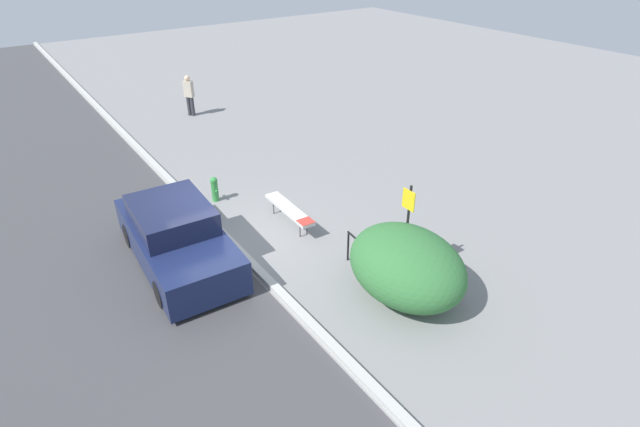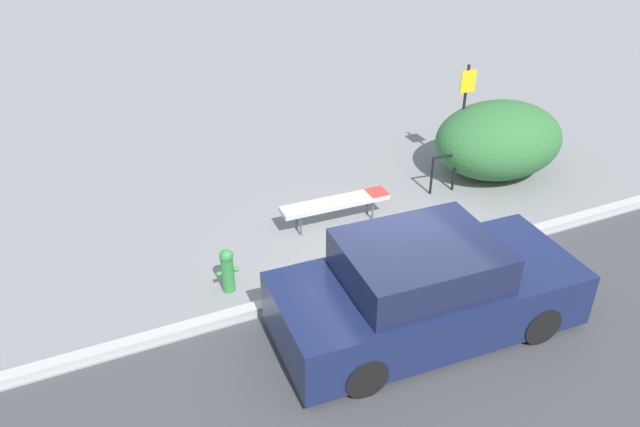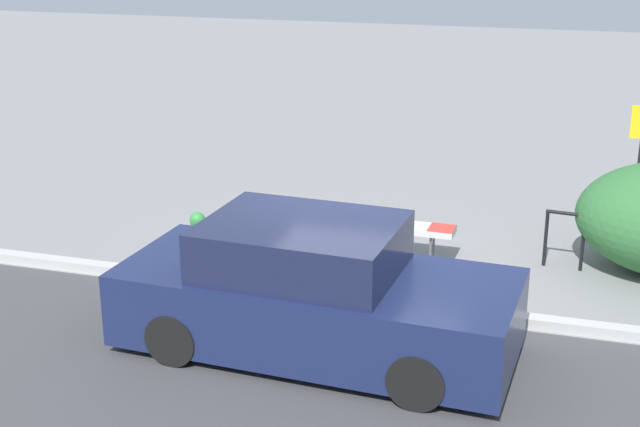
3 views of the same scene
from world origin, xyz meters
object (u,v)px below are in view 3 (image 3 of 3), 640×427
Objects in this scene: sign_post at (640,163)px; fire_hydrant at (198,237)px; bench at (384,225)px; bike_rack at (565,234)px; parked_car_near at (314,294)px.

sign_post is 6.24m from fire_hydrant.
bench is 2.64m from fire_hydrant.
bench is 2.50m from bike_rack.
parked_car_near reaches higher than fire_hydrant.
bike_rack is 5.07m from fire_hydrant.
parked_car_near is at bearing -89.68° from bench.
fire_hydrant is at bearing -153.57° from bench.
bench is 3.11m from parked_car_near.
fire_hydrant is at bearing 141.98° from parked_car_near.
bench is 0.46× the size of parked_car_near.
fire_hydrant is (-4.89, -1.33, -0.09)m from bike_rack.
bike_rack is at bearing 7.26° from bench.
sign_post is 0.51× the size of parked_car_near.
sign_post is (3.40, 0.99, 0.93)m from bench.
bike_rack is at bearing 15.24° from fire_hydrant.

